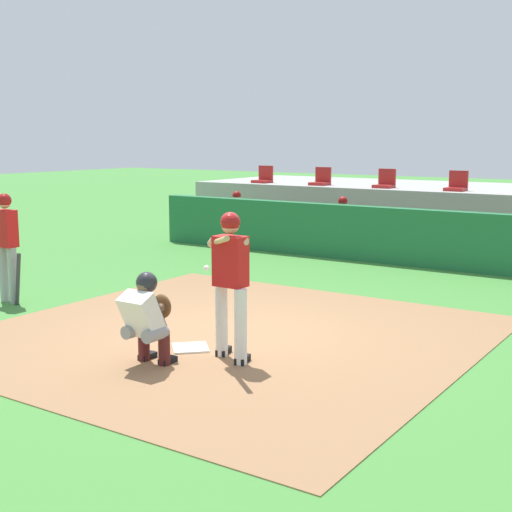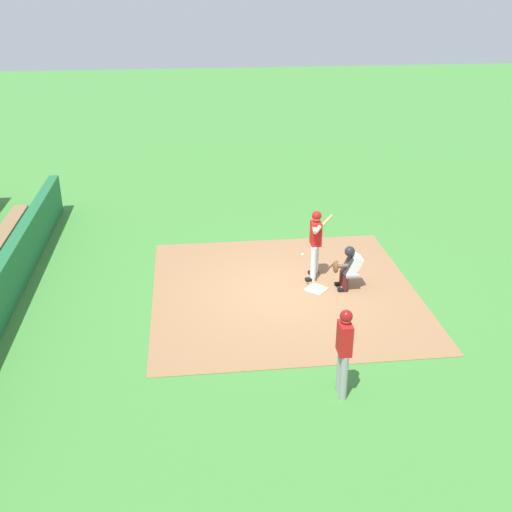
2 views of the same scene
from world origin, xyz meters
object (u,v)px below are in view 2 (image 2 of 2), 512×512
object	(u,v)px
on_deck_batter	(344,348)
batter_at_plate	(316,240)
catcher_crouched	(348,266)
home_plate	(316,289)

from	to	relation	value
on_deck_batter	batter_at_plate	bearing A→B (deg)	-5.74
catcher_crouched	on_deck_batter	world-z (taller)	on_deck_batter
batter_at_plate	catcher_crouched	size ratio (longest dim) A/B	1.19
home_plate	on_deck_batter	size ratio (longest dim) A/B	0.25
home_plate	on_deck_batter	xyz separation A→B (m)	(-4.11, 0.40, 1.00)
batter_at_plate	on_deck_batter	xyz separation A→B (m)	(-4.80, 0.48, -0.02)
home_plate	on_deck_batter	distance (m)	4.25
batter_at_plate	catcher_crouched	world-z (taller)	batter_at_plate
batter_at_plate	on_deck_batter	size ratio (longest dim) A/B	1.01
batter_at_plate	catcher_crouched	xyz separation A→B (m)	(-0.70, -0.69, -0.43)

